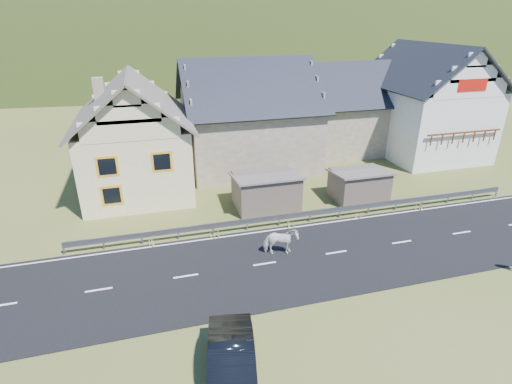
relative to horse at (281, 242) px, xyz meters
name	(u,v)px	position (x,y,z in m)	size (l,w,h in m)	color
ground	(336,253)	(2.93, -0.67, -0.79)	(160.00, 160.00, 0.00)	#404F1D
road	(336,253)	(2.93, -0.67, -0.77)	(60.00, 7.00, 0.04)	black
lane_markings	(336,252)	(2.93, -0.67, -0.75)	(60.00, 6.60, 0.01)	silver
guardrail	(310,214)	(2.93, 3.01, -0.23)	(28.10, 0.09, 0.75)	#93969B
shed_left	(266,191)	(0.93, 5.83, 0.31)	(4.30, 3.30, 2.40)	#6C5D51
shed_right	(359,185)	(7.43, 5.33, 0.21)	(3.80, 2.90, 2.20)	#6C5D51
house_cream	(134,130)	(-7.08, 11.33, 3.56)	(7.80, 9.80, 8.30)	#FFF0B5
house_stone_a	(248,109)	(1.93, 14.33, 3.84)	(10.80, 9.80, 8.90)	tan
house_stone_b	(348,103)	(11.93, 16.33, 3.44)	(9.80, 8.80, 8.10)	tan
house_white	(426,97)	(17.93, 13.33, 4.27)	(8.80, 10.80, 9.70)	silver
mountain	(175,88)	(7.93, 179.33, -20.79)	(440.00, 280.00, 260.00)	#243710
horse	(281,242)	(0.00, 0.00, 0.00)	(1.79, 0.81, 1.51)	silver
car	(232,367)	(-4.19, -7.27, -0.04)	(1.61, 4.60, 1.52)	black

